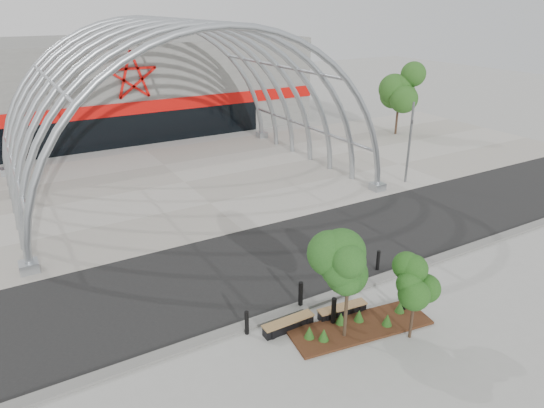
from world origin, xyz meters
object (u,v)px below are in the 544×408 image
at_px(signal_pole, 410,142).
at_px(street_tree_1, 417,282).
at_px(bollard_2, 334,312).
at_px(bench_1, 342,311).
at_px(street_tree_0, 349,269).
at_px(bench_0, 288,325).

xyz_separation_m(signal_pole, street_tree_1, (-11.43, -11.90, -0.50)).
xyz_separation_m(street_tree_1, bollard_2, (-1.92, 1.95, -1.70)).
height_order(signal_pole, bench_1, signal_pole).
relative_size(street_tree_0, bench_0, 1.92).
xyz_separation_m(bench_0, bollard_2, (1.58, -0.57, 0.36)).
distance_m(street_tree_1, bollard_2, 3.22).
bearing_deg(bench_1, bollard_2, -156.15).
relative_size(bench_0, bench_1, 1.00).
bearing_deg(street_tree_0, bollard_2, 82.20).
relative_size(street_tree_0, bollard_2, 3.43).
relative_size(street_tree_1, bollard_2, 2.78).
xyz_separation_m(bench_0, bench_1, (2.22, -0.29, -0.00)).
relative_size(bench_1, bollard_2, 1.78).
relative_size(street_tree_0, bench_1, 1.93).
height_order(street_tree_0, street_tree_1, street_tree_0).
bearing_deg(bench_1, signal_pole, 37.25).
height_order(signal_pole, street_tree_0, signal_pole).
bearing_deg(bollard_2, street_tree_0, -97.80).
bearing_deg(bollard_2, bench_0, 160.12).
height_order(bench_0, bollard_2, bollard_2).
bearing_deg(street_tree_1, bollard_2, 134.54).
bearing_deg(bollard_2, signal_pole, 36.70).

